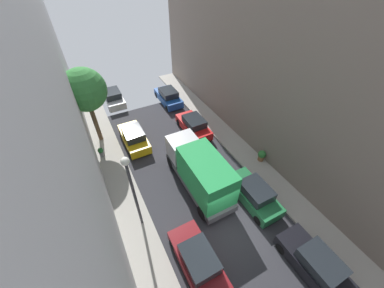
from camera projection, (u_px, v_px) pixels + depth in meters
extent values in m
plane|color=#2D2D33|center=(229.00, 230.00, 14.15)|extent=(32.00, 32.00, 0.00)
cube|color=#A8A399|center=(153.00, 270.00, 12.37)|extent=(2.00, 44.00, 0.15)
cube|color=#A8A399|center=(288.00, 198.00, 15.84)|extent=(2.00, 44.00, 0.15)
cube|color=gray|center=(379.00, 92.00, 12.45)|extent=(6.00, 44.00, 14.51)
cube|color=maroon|center=(198.00, 261.00, 12.25)|extent=(1.76, 4.20, 0.76)
cube|color=#1E2328|center=(199.00, 259.00, 11.69)|extent=(1.56, 2.10, 0.64)
cylinder|color=black|center=(173.00, 245.00, 13.16)|extent=(0.22, 0.64, 0.64)
cylinder|color=black|center=(197.00, 233.00, 13.70)|extent=(0.22, 0.64, 0.64)
cylinder|color=black|center=(226.00, 284.00, 11.65)|extent=(0.22, 0.64, 0.64)
cube|color=gold|center=(134.00, 139.00, 19.88)|extent=(1.76, 4.20, 0.76)
cube|color=#1E2328|center=(133.00, 133.00, 19.32)|extent=(1.56, 2.10, 0.64)
cylinder|color=black|center=(121.00, 133.00, 20.79)|extent=(0.22, 0.64, 0.64)
cylinder|color=black|center=(138.00, 128.00, 21.33)|extent=(0.22, 0.64, 0.64)
cylinder|color=black|center=(131.00, 154.00, 18.74)|extent=(0.22, 0.64, 0.64)
cylinder|color=black|center=(149.00, 148.00, 19.28)|extent=(0.22, 0.64, 0.64)
cube|color=silver|center=(114.00, 99.00, 24.93)|extent=(1.76, 4.20, 0.76)
cube|color=#1E2328|center=(112.00, 94.00, 24.37)|extent=(1.56, 2.10, 0.64)
cylinder|color=black|center=(104.00, 96.00, 25.84)|extent=(0.22, 0.64, 0.64)
cylinder|color=black|center=(118.00, 93.00, 26.38)|extent=(0.22, 0.64, 0.64)
cylinder|color=black|center=(110.00, 109.00, 23.79)|extent=(0.22, 0.64, 0.64)
cylinder|color=black|center=(125.00, 105.00, 24.33)|extent=(0.22, 0.64, 0.64)
cube|color=black|center=(314.00, 265.00, 12.10)|extent=(1.76, 4.20, 0.76)
cube|color=#1E2328|center=(322.00, 263.00, 11.53)|extent=(1.56, 2.10, 0.64)
cylinder|color=black|center=(281.00, 248.00, 13.00)|extent=(0.22, 0.64, 0.64)
cylinder|color=black|center=(301.00, 236.00, 13.54)|extent=(0.22, 0.64, 0.64)
cylinder|color=black|center=(349.00, 288.00, 11.49)|extent=(0.22, 0.64, 0.64)
cube|color=#1E6638|center=(253.00, 195.00, 15.46)|extent=(1.76, 4.20, 0.76)
cube|color=#1E2328|center=(256.00, 190.00, 14.89)|extent=(1.56, 2.10, 0.64)
cylinder|color=black|center=(230.00, 185.00, 16.36)|extent=(0.22, 0.64, 0.64)
cylinder|color=black|center=(247.00, 177.00, 16.90)|extent=(0.22, 0.64, 0.64)
cylinder|color=black|center=(258.00, 220.00, 14.31)|extent=(0.22, 0.64, 0.64)
cylinder|color=black|center=(277.00, 210.00, 14.86)|extent=(0.22, 0.64, 0.64)
cube|color=red|center=(193.00, 127.00, 21.16)|extent=(1.76, 4.20, 0.76)
cube|color=#1E2328|center=(194.00, 121.00, 20.59)|extent=(1.56, 2.10, 0.64)
cylinder|color=black|center=(179.00, 122.00, 22.06)|extent=(0.22, 0.64, 0.64)
cylinder|color=black|center=(193.00, 118.00, 22.60)|extent=(0.22, 0.64, 0.64)
cylinder|color=black|center=(194.00, 141.00, 20.01)|extent=(0.22, 0.64, 0.64)
cylinder|color=black|center=(209.00, 136.00, 20.56)|extent=(0.22, 0.64, 0.64)
cube|color=#194799|center=(168.00, 98.00, 25.06)|extent=(1.76, 4.20, 0.76)
cube|color=#1E2328|center=(168.00, 93.00, 24.50)|extent=(1.56, 2.10, 0.64)
cylinder|color=black|center=(157.00, 95.00, 25.97)|extent=(0.22, 0.64, 0.64)
cylinder|color=black|center=(169.00, 92.00, 26.51)|extent=(0.22, 0.64, 0.64)
cylinder|color=black|center=(167.00, 108.00, 23.92)|extent=(0.22, 0.64, 0.64)
cylinder|color=black|center=(181.00, 105.00, 24.46)|extent=(0.22, 0.64, 0.64)
cube|color=#4C4C51|center=(198.00, 179.00, 16.28)|extent=(2.20, 6.60, 0.50)
cube|color=#B7B7BC|center=(183.00, 147.00, 17.14)|extent=(2.10, 1.80, 1.70)
cube|color=green|center=(206.00, 175.00, 14.66)|extent=(2.24, 4.20, 2.40)
cylinder|color=black|center=(171.00, 162.00, 17.83)|extent=(0.30, 0.96, 0.96)
cylinder|color=black|center=(193.00, 154.00, 18.51)|extent=(0.30, 0.96, 0.96)
cylinder|color=black|center=(203.00, 213.00, 14.52)|extent=(0.30, 0.96, 0.96)
cylinder|color=black|center=(228.00, 201.00, 15.20)|extent=(0.30, 0.96, 0.96)
cylinder|color=brown|center=(96.00, 123.00, 19.27)|extent=(0.36, 0.36, 3.62)
sphere|color=#38843D|center=(84.00, 90.00, 17.23)|extent=(3.36, 3.36, 3.36)
cylinder|color=slate|center=(102.00, 154.00, 18.70)|extent=(0.35, 0.35, 0.44)
sphere|color=#23602D|center=(100.00, 150.00, 18.43)|extent=(0.44, 0.44, 0.44)
cylinder|color=brown|center=(261.00, 158.00, 18.38)|extent=(0.47, 0.47, 0.38)
sphere|color=#2D7233|center=(262.00, 154.00, 18.08)|extent=(0.62, 0.62, 0.62)
cylinder|color=#333338|center=(135.00, 197.00, 12.64)|extent=(0.16, 0.16, 5.30)
sphere|color=white|center=(125.00, 161.00, 10.74)|extent=(0.44, 0.44, 0.44)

